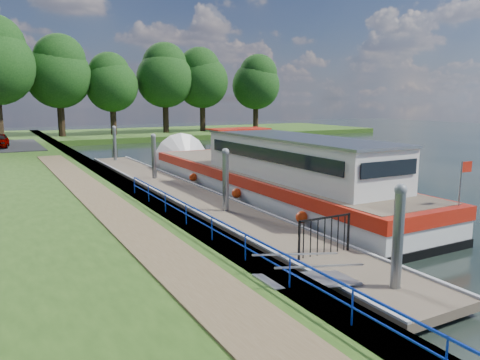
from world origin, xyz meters
TOP-DOWN VIEW (x-y plane):
  - ground at (0.00, 0.00)m, footprint 160.00×160.00m
  - bank_edge at (-2.55, 15.00)m, footprint 1.10×90.00m
  - far_bank at (12.00, 52.00)m, footprint 60.00×18.00m
  - footpath at (-4.40, 8.00)m, footprint 1.60×40.00m
  - blue_fence at (-2.75, 3.00)m, footprint 0.04×18.04m
  - pontoon at (0.00, 13.00)m, footprint 2.50×30.00m
  - mooring_piles at (0.00, 13.00)m, footprint 0.30×27.30m
  - gangway at (-1.85, 0.50)m, footprint 2.58×1.00m
  - gate_panel at (-0.00, 2.20)m, footprint 1.85×0.05m
  - barge at (3.60, 11.74)m, footprint 4.36×21.15m
  - horizon_trees at (-1.61, 48.68)m, footprint 54.38×10.03m

SIDE VIEW (x-z plane):
  - ground at x=0.00m, z-range 0.00..0.00m
  - pontoon at x=0.00m, z-range -0.10..0.46m
  - far_bank at x=12.00m, z-range 0.00..0.60m
  - bank_edge at x=-2.55m, z-range 0.00..0.78m
  - gangway at x=-1.85m, z-range 0.16..1.09m
  - footpath at x=-4.40m, z-range 0.78..0.83m
  - barge at x=3.60m, z-range -1.30..3.48m
  - gate_panel at x=0.00m, z-range 0.57..1.72m
  - mooring_piles at x=0.00m, z-range -0.50..3.05m
  - blue_fence at x=-2.75m, z-range 0.95..1.67m
  - horizon_trees at x=-1.61m, z-range 1.51..14.38m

